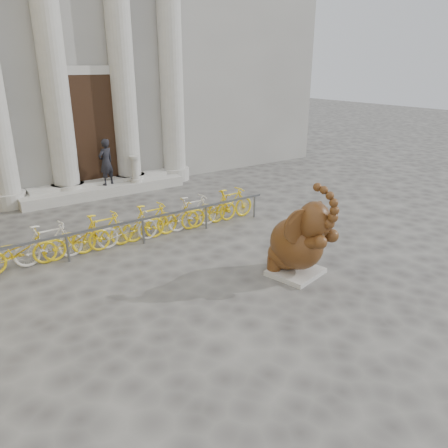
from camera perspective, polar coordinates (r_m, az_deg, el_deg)
ground at (r=9.18m, az=5.86°, el=-9.83°), size 80.00×80.00×0.00m
classical_building at (r=21.58m, az=-22.42°, el=22.65°), size 22.00×10.70×12.00m
entrance_steps at (r=16.82m, az=-15.35°, el=4.39°), size 6.00×1.20×0.36m
elephant_statue at (r=9.95m, az=9.73°, el=-2.33°), size 1.46×1.75×2.24m
bike_rack at (r=12.03m, az=-11.11°, el=0.04°), size 8.00×0.53×1.00m
pedestrian at (r=16.55m, az=-15.16°, el=7.81°), size 0.72×0.61×1.68m
balustrade_post at (r=16.79m, az=-11.52°, el=6.93°), size 0.40×0.40×0.99m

